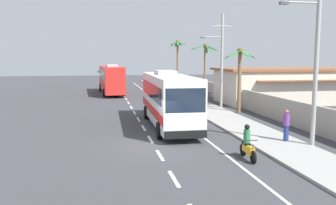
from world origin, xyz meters
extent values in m
plane|color=#3A3A3F|center=(0.00, 0.00, 0.00)|extent=(160.00, 160.00, 0.00)
cube|color=#999993|center=(6.80, 10.00, 0.07)|extent=(3.20, 90.00, 0.14)
cube|color=white|center=(0.00, -5.85, 0.00)|extent=(0.16, 2.00, 0.01)
cube|color=white|center=(0.00, -2.32, 0.00)|extent=(0.16, 2.00, 0.01)
cube|color=white|center=(0.00, 1.22, 0.00)|extent=(0.16, 2.00, 0.01)
cube|color=white|center=(0.00, 4.76, 0.00)|extent=(0.16, 2.00, 0.01)
cube|color=white|center=(0.00, 8.29, 0.00)|extent=(0.16, 2.00, 0.01)
cube|color=white|center=(0.00, 11.83, 0.00)|extent=(0.16, 2.00, 0.01)
cube|color=white|center=(0.00, 15.36, 0.00)|extent=(0.16, 2.00, 0.01)
cube|color=white|center=(0.00, 18.90, 0.00)|extent=(0.16, 2.00, 0.01)
cube|color=white|center=(0.00, 22.44, 0.00)|extent=(0.16, 2.00, 0.01)
cube|color=white|center=(0.00, 25.97, 0.00)|extent=(0.16, 2.00, 0.01)
cube|color=white|center=(0.00, 29.51, 0.00)|extent=(0.16, 2.00, 0.01)
cube|color=white|center=(0.00, 33.05, 0.00)|extent=(0.16, 2.00, 0.01)
cube|color=white|center=(0.00, 36.58, 0.00)|extent=(0.16, 2.00, 0.01)
cube|color=white|center=(0.00, 40.12, 0.00)|extent=(0.16, 2.00, 0.01)
cube|color=white|center=(0.00, 43.66, 0.00)|extent=(0.16, 2.00, 0.01)
cube|color=white|center=(0.00, 47.19, 0.00)|extent=(0.16, 2.00, 0.01)
cube|color=white|center=(3.28, 15.00, 0.00)|extent=(0.14, 70.00, 0.01)
cube|color=#9E998E|center=(10.60, 14.00, 0.92)|extent=(0.24, 60.00, 1.83)
cube|color=white|center=(1.83, 5.10, 2.01)|extent=(2.63, 11.12, 3.24)
cube|color=#192333|center=(1.83, 5.30, 2.58)|extent=(2.64, 10.23, 1.04)
cube|color=#192333|center=(1.76, -0.40, 2.50)|extent=(2.28, 0.13, 1.36)
cube|color=red|center=(1.83, 5.10, 1.28)|extent=(2.66, 10.90, 0.58)
cube|color=black|center=(1.75, -0.49, 0.59)|extent=(2.43, 0.19, 0.44)
cube|color=#B7B7B7|center=(1.85, 6.49, 3.77)|extent=(1.40, 2.46, 0.28)
cube|color=black|center=(3.18, -0.21, 2.74)|extent=(0.12, 0.08, 0.36)
cube|color=black|center=(0.34, -0.17, 2.74)|extent=(0.12, 0.08, 0.36)
cylinder|color=black|center=(2.99, 1.21, 0.52)|extent=(0.33, 1.04, 1.04)
cylinder|color=black|center=(0.56, 1.24, 0.52)|extent=(0.33, 1.04, 1.04)
cylinder|color=black|center=(3.09, 8.41, 0.52)|extent=(0.33, 1.04, 1.04)
cylinder|color=black|center=(0.66, 8.44, 0.52)|extent=(0.33, 1.04, 1.04)
cube|color=red|center=(-1.55, 29.07, 2.04)|extent=(3.17, 12.19, 3.30)
cube|color=#192333|center=(-1.53, 28.87, 2.62)|extent=(3.14, 11.23, 1.06)
cube|color=#192333|center=(-1.91, 35.06, 2.53)|extent=(2.25, 0.24, 1.38)
cube|color=red|center=(-1.55, 29.07, 1.30)|extent=(3.19, 11.96, 0.59)
cube|color=black|center=(-1.91, 35.15, 0.59)|extent=(2.40, 0.30, 0.44)
cube|color=#B7B7B7|center=(-1.46, 27.57, 3.83)|extent=(1.50, 2.73, 0.28)
cube|color=black|center=(-3.29, 34.76, 2.78)|extent=(0.12, 0.09, 0.36)
cube|color=black|center=(-0.50, 34.93, 2.78)|extent=(0.12, 0.09, 0.36)
cylinder|color=black|center=(-3.00, 33.22, 0.52)|extent=(0.38, 1.06, 1.04)
cylinder|color=black|center=(-0.61, 33.36, 0.52)|extent=(0.38, 1.06, 1.04)
cylinder|color=black|center=(-2.52, 25.39, 0.52)|extent=(0.38, 1.06, 1.04)
cylinder|color=black|center=(-0.13, 25.53, 0.52)|extent=(0.38, 1.06, 1.04)
cylinder|color=black|center=(3.90, 12.85, 0.30)|extent=(0.13, 0.60, 0.60)
cylinder|color=black|center=(3.98, 14.20, 0.30)|extent=(0.15, 0.61, 0.60)
cube|color=black|center=(3.94, 13.47, 0.52)|extent=(0.30, 1.11, 0.36)
cube|color=black|center=(3.96, 13.77, 0.72)|extent=(0.27, 0.61, 0.12)
cylinder|color=gray|center=(3.91, 12.97, 0.60)|extent=(0.08, 0.32, 0.67)
cylinder|color=black|center=(3.92, 13.06, 1.04)|extent=(0.56, 0.07, 0.04)
sphere|color=#EAEACC|center=(3.91, 12.95, 0.90)|extent=(0.14, 0.14, 0.14)
cylinder|color=#75388E|center=(3.95, 13.72, 1.06)|extent=(0.32, 0.32, 0.68)
sphere|color=white|center=(3.95, 13.72, 1.53)|extent=(0.26, 0.26, 0.26)
cylinder|color=black|center=(4.00, -4.49, 0.30)|extent=(0.13, 0.60, 0.60)
cylinder|color=black|center=(4.05, -3.13, 0.30)|extent=(0.15, 0.60, 0.60)
cube|color=gold|center=(4.02, -3.86, 0.52)|extent=(0.29, 1.11, 0.36)
cube|color=black|center=(4.04, -3.56, 0.72)|extent=(0.27, 0.61, 0.12)
cylinder|color=gray|center=(4.00, -4.37, 0.60)|extent=(0.07, 0.32, 0.67)
cylinder|color=black|center=(4.00, -4.27, 1.04)|extent=(0.56, 0.06, 0.04)
sphere|color=#EAEACC|center=(4.00, -4.39, 0.90)|extent=(0.14, 0.14, 0.14)
cylinder|color=#2D7A47|center=(4.03, -3.61, 1.07)|extent=(0.32, 0.32, 0.70)
sphere|color=black|center=(4.03, -3.61, 1.55)|extent=(0.26, 0.26, 0.26)
cylinder|color=navy|center=(7.45, -1.16, 0.58)|extent=(0.28, 0.28, 0.88)
cylinder|color=#75388E|center=(7.45, -1.16, 1.37)|extent=(0.36, 0.36, 0.70)
sphere|color=#9E704C|center=(7.45, -1.16, 1.82)|extent=(0.21, 0.21, 0.21)
cylinder|color=#9E9E99|center=(8.42, -2.22, 4.97)|extent=(0.24, 0.24, 9.93)
cylinder|color=#9E9E99|center=(7.43, -2.22, 7.66)|extent=(1.99, 0.09, 0.09)
cube|color=#4C4C51|center=(6.43, -2.22, 7.60)|extent=(0.44, 0.24, 0.14)
cylinder|color=#9E9E99|center=(8.40, 12.86, 4.45)|extent=(0.24, 0.24, 8.91)
cube|color=#9E9E99|center=(8.40, 12.86, 7.80)|extent=(1.90, 0.12, 0.12)
cylinder|color=#4C4742|center=(7.64, 12.86, 7.92)|extent=(0.08, 0.08, 0.16)
cylinder|color=#4C4742|center=(9.17, 12.86, 7.92)|extent=(0.08, 0.08, 0.16)
cylinder|color=#9E9E99|center=(7.47, 12.86, 6.77)|extent=(1.87, 0.09, 0.09)
cube|color=#4C4C51|center=(6.53, 12.86, 6.71)|extent=(0.44, 0.24, 0.14)
cylinder|color=brown|center=(11.04, 27.42, 3.21)|extent=(0.28, 0.28, 6.42)
ellipsoid|color=#28702D|center=(12.01, 27.60, 6.13)|extent=(2.05, 0.73, 0.89)
ellipsoid|color=#28702D|center=(11.43, 28.25, 6.00)|extent=(1.14, 1.88, 1.15)
ellipsoid|color=#28702D|center=(10.14, 27.90, 6.22)|extent=(1.99, 1.30, 0.71)
ellipsoid|color=#28702D|center=(10.11, 26.98, 6.24)|extent=(2.03, 1.22, 0.69)
ellipsoid|color=#28702D|center=(11.38, 26.56, 6.00)|extent=(1.04, 1.90, 1.16)
sphere|color=brown|center=(11.04, 27.42, 6.47)|extent=(0.56, 0.56, 0.56)
cylinder|color=brown|center=(8.68, 34.16, 3.59)|extent=(0.32, 0.32, 7.17)
ellipsoid|color=#28702D|center=(9.34, 34.25, 7.01)|extent=(1.40, 0.54, 0.64)
ellipsoid|color=#28702D|center=(9.09, 34.67, 7.00)|extent=(1.12, 1.29, 0.67)
ellipsoid|color=#28702D|center=(8.64, 34.76, 6.90)|extent=(0.45, 1.30, 0.84)
ellipsoid|color=#28702D|center=(8.15, 34.48, 6.94)|extent=(1.31, 0.98, 0.78)
ellipsoid|color=#28702D|center=(8.08, 33.89, 7.02)|extent=(1.40, 0.88, 0.63)
ellipsoid|color=#28702D|center=(8.55, 33.52, 6.98)|extent=(0.62, 1.39, 0.70)
ellipsoid|color=#28702D|center=(9.00, 33.56, 7.04)|extent=(0.97, 1.39, 0.58)
sphere|color=brown|center=(8.68, 34.16, 7.22)|extent=(0.56, 0.56, 0.56)
cylinder|color=brown|center=(9.06, 10.01, 2.69)|extent=(0.33, 0.33, 5.39)
ellipsoid|color=#337F33|center=(9.77, 9.92, 5.13)|extent=(1.52, 0.55, 0.82)
ellipsoid|color=#337F33|center=(9.33, 10.66, 5.11)|extent=(0.90, 1.49, 0.86)
ellipsoid|color=#337F33|center=(8.43, 10.33, 5.12)|extent=(1.48, 0.99, 0.85)
ellipsoid|color=#337F33|center=(8.40, 9.66, 5.21)|extent=(1.52, 1.05, 0.67)
ellipsoid|color=#337F33|center=(9.26, 9.31, 5.18)|extent=(0.76, 1.56, 0.73)
sphere|color=brown|center=(9.06, 10.01, 5.44)|extent=(0.56, 0.56, 0.56)
cube|color=beige|center=(16.51, 16.19, 1.75)|extent=(13.37, 7.09, 3.50)
cube|color=brown|center=(16.51, 16.19, 3.62)|extent=(14.17, 7.51, 0.24)
cube|color=brown|center=(16.51, 12.30, 2.62)|extent=(9.36, 0.80, 0.10)
camera|label=1|loc=(-2.77, -19.42, 4.85)|focal=38.09mm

